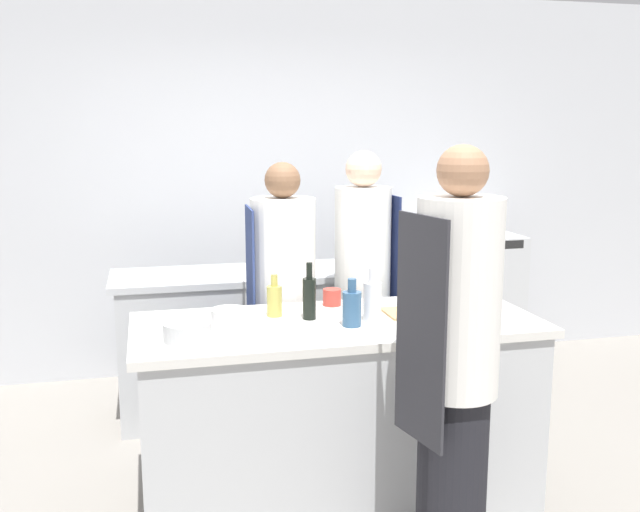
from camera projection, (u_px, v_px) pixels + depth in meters
ground_plane at (337, 500)px, 3.54m from camera, size 16.00×16.00×0.00m
wall_back at (263, 185)px, 5.32m from camera, size 8.00×0.06×2.80m
prep_counter at (337, 412)px, 3.46m from camera, size 1.92×0.79×0.92m
pass_counter at (273, 340)px, 4.63m from camera, size 2.01×0.60×0.92m
oven_range at (457, 301)px, 5.43m from camera, size 0.80×0.71×1.04m
chef_at_prep_near at (455, 372)px, 2.75m from camera, size 0.37×0.35×1.77m
chef_at_stove at (363, 297)px, 4.12m from camera, size 0.34×0.32×1.70m
chef_at_pass_far at (283, 310)px, 3.97m from camera, size 0.37×0.36×1.64m
bottle_olive_oil at (309, 297)px, 3.39m from camera, size 0.06×0.06×0.28m
bottle_vinegar at (432, 283)px, 3.77m from camera, size 0.07×0.07×0.23m
bottle_wine at (352, 307)px, 3.27m from camera, size 0.09×0.09×0.22m
bottle_cooking_oil at (372, 300)px, 3.36m from camera, size 0.09×0.09×0.26m
bottle_sauce at (274, 300)px, 3.44m from camera, size 0.07×0.07×0.21m
bowl_mixing_large at (229, 319)px, 3.24m from camera, size 0.16×0.16×0.09m
bowl_prep_small at (187, 331)px, 3.06m from camera, size 0.20×0.20×0.08m
cup at (332, 297)px, 3.66m from camera, size 0.09×0.09×0.09m
cutting_board at (428, 311)px, 3.52m from camera, size 0.43×0.22×0.01m
stockpot at (384, 248)px, 4.75m from camera, size 0.30×0.30×0.22m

